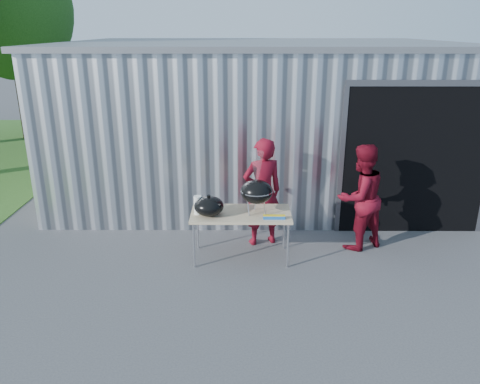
{
  "coord_description": "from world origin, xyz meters",
  "views": [
    {
      "loc": [
        0.39,
        -5.86,
        3.38
      ],
      "look_at": [
        0.37,
        0.75,
        1.05
      ],
      "focal_mm": 35.0,
      "sensor_mm": 36.0,
      "label": 1
    }
  ],
  "objects_px": {
    "person_cook": "(262,192)",
    "kettle_grill": "(257,187)",
    "folding_table": "(241,215)",
    "person_bystander": "(360,197)"
  },
  "relations": [
    {
      "from": "person_cook",
      "to": "kettle_grill",
      "type": "bearing_deg",
      "value": 61.27
    },
    {
      "from": "kettle_grill",
      "to": "person_cook",
      "type": "relative_size",
      "value": 0.53
    },
    {
      "from": "person_cook",
      "to": "person_bystander",
      "type": "relative_size",
      "value": 1.04
    },
    {
      "from": "kettle_grill",
      "to": "person_bystander",
      "type": "xyz_separation_m",
      "value": [
        1.65,
        0.43,
        -0.31
      ]
    },
    {
      "from": "folding_table",
      "to": "person_bystander",
      "type": "height_order",
      "value": "person_bystander"
    },
    {
      "from": "person_cook",
      "to": "person_bystander",
      "type": "height_order",
      "value": "person_cook"
    },
    {
      "from": "kettle_grill",
      "to": "person_cook",
      "type": "xyz_separation_m",
      "value": [
        0.11,
        0.57,
        -0.28
      ]
    },
    {
      "from": "person_cook",
      "to": "person_bystander",
      "type": "distance_m",
      "value": 1.54
    },
    {
      "from": "folding_table",
      "to": "person_bystander",
      "type": "xyz_separation_m",
      "value": [
        1.88,
        0.39,
        0.14
      ]
    },
    {
      "from": "person_cook",
      "to": "person_bystander",
      "type": "bearing_deg",
      "value": 157.01
    }
  ]
}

